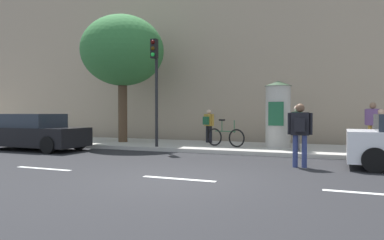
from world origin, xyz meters
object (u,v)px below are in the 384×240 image
(poster_column, at_px, (278,114))
(pedestrian_near_pole, at_px, (373,121))
(pedestrian_in_red_top, at_px, (296,124))
(pedestrian_in_light_jacket, at_px, (281,124))
(parked_car_blue, at_px, (34,133))
(pedestrian_with_backpack, at_px, (300,129))
(traffic_light, at_px, (155,75))
(pedestrian_with_bag, at_px, (381,127))
(street_tree, at_px, (122,51))
(pedestrian_in_dark_shirt, at_px, (209,123))
(bicycle_leaning, at_px, (225,137))

(poster_column, height_order, pedestrian_near_pole, poster_column)
(pedestrian_in_red_top, height_order, pedestrian_in_light_jacket, pedestrian_in_red_top)
(pedestrian_near_pole, distance_m, parked_car_blue, 13.24)
(pedestrian_with_backpack, bearing_deg, traffic_light, 157.33)
(pedestrian_in_light_jacket, bearing_deg, pedestrian_with_backpack, -76.03)
(pedestrian_with_backpack, bearing_deg, pedestrian_near_pole, 66.06)
(pedestrian_with_bag, bearing_deg, street_tree, 178.65)
(traffic_light, distance_m, parked_car_blue, 5.46)
(traffic_light, height_order, pedestrian_with_bag, traffic_light)
(pedestrian_in_red_top, bearing_deg, street_tree, 172.40)
(pedestrian_in_dark_shirt, bearing_deg, pedestrian_with_backpack, -48.64)
(poster_column, distance_m, parked_car_blue, 9.79)
(street_tree, bearing_deg, pedestrian_near_pole, 4.44)
(pedestrian_with_backpack, distance_m, pedestrian_with_bag, 4.43)
(pedestrian_in_red_top, bearing_deg, parked_car_blue, -167.80)
(pedestrian_with_bag, bearing_deg, pedestrian_in_dark_shirt, 168.97)
(pedestrian_in_light_jacket, height_order, pedestrian_in_dark_shirt, pedestrian_in_light_jacket)
(pedestrian_with_backpack, xyz_separation_m, pedestrian_in_dark_shirt, (-4.49, 5.10, -0.03))
(street_tree, bearing_deg, pedestrian_with_bag, -1.35)
(pedestrian_near_pole, bearing_deg, street_tree, -175.56)
(traffic_light, height_order, parked_car_blue, traffic_light)
(traffic_light, relative_size, bicycle_leaning, 2.46)
(pedestrian_near_pole, relative_size, pedestrian_in_light_jacket, 1.16)
(pedestrian_in_red_top, relative_size, pedestrian_near_pole, 0.92)
(traffic_light, distance_m, bicycle_leaning, 3.72)
(traffic_light, xyz_separation_m, pedestrian_in_dark_shirt, (1.28, 2.69, -1.98))
(pedestrian_with_bag, bearing_deg, parked_car_blue, -166.90)
(pedestrian_near_pole, relative_size, parked_car_blue, 0.40)
(parked_car_blue, bearing_deg, pedestrian_in_red_top, 12.20)
(pedestrian_with_backpack, height_order, parked_car_blue, pedestrian_with_backpack)
(poster_column, relative_size, parked_car_blue, 0.59)
(pedestrian_in_light_jacket, relative_size, parked_car_blue, 0.34)
(pedestrian_with_bag, xyz_separation_m, parked_car_blue, (-12.77, -2.97, -0.31))
(poster_column, relative_size, pedestrian_in_light_jacket, 1.73)
(pedestrian_with_backpack, relative_size, pedestrian_in_light_jacket, 1.18)
(traffic_light, xyz_separation_m, pedestrian_in_light_jacket, (4.45, 2.87, -1.99))
(poster_column, relative_size, pedestrian_in_red_top, 1.61)
(pedestrian_in_red_top, relative_size, parked_car_blue, 0.37)
(bicycle_leaning, bearing_deg, pedestrian_near_pole, 13.01)
(pedestrian_with_backpack, relative_size, parked_car_blue, 0.40)
(street_tree, relative_size, pedestrian_in_light_jacket, 3.89)
(pedestrian_in_red_top, height_order, bicycle_leaning, pedestrian_in_red_top)
(poster_column, xyz_separation_m, pedestrian_with_bag, (3.55, -0.25, -0.46))
(street_tree, height_order, parked_car_blue, street_tree)
(pedestrian_with_bag, bearing_deg, pedestrian_near_pole, 99.38)
(poster_column, distance_m, pedestrian_in_light_jacket, 1.34)
(pedestrian_with_bag, height_order, parked_car_blue, pedestrian_with_bag)
(street_tree, height_order, pedestrian_in_light_jacket, street_tree)
(bicycle_leaning, bearing_deg, traffic_light, -154.88)
(pedestrian_with_backpack, bearing_deg, bicycle_leaning, 132.07)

